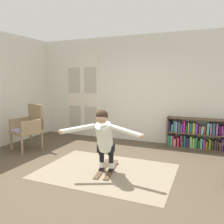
% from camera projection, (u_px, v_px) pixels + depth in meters
% --- Properties ---
extents(ground_plane, '(7.20, 7.20, 0.00)m').
position_uv_depth(ground_plane, '(93.00, 173.00, 4.19)').
color(ground_plane, brown).
extents(back_wall, '(6.00, 0.10, 2.90)m').
position_uv_depth(back_wall, '(135.00, 89.00, 6.37)').
color(back_wall, silver).
rests_on(back_wall, ground).
extents(double_door, '(1.22, 0.05, 2.45)m').
position_uv_depth(double_door, '(83.00, 96.00, 6.98)').
color(double_door, silver).
rests_on(double_door, ground).
extents(rug, '(2.45, 1.73, 0.01)m').
position_uv_depth(rug, '(106.00, 171.00, 4.30)').
color(rug, gray).
rests_on(rug, ground).
extents(bookshelf, '(1.41, 0.30, 0.76)m').
position_uv_depth(bookshelf, '(195.00, 135.00, 5.71)').
color(bookshelf, brown).
rests_on(bookshelf, ground).
extents(wicker_chair, '(0.76, 0.76, 1.10)m').
position_uv_depth(wicker_chair, '(29.00, 126.00, 5.62)').
color(wicker_chair, '#927A57').
rests_on(wicker_chair, ground).
extents(skis_pair, '(0.41, 0.89, 0.07)m').
position_uv_depth(skis_pair, '(107.00, 169.00, 4.33)').
color(skis_pair, brown).
rests_on(skis_pair, rug).
extents(person_skier, '(1.47, 0.71, 1.12)m').
position_uv_depth(person_skier, '(104.00, 136.00, 4.05)').
color(person_skier, white).
rests_on(person_skier, skis_pair).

